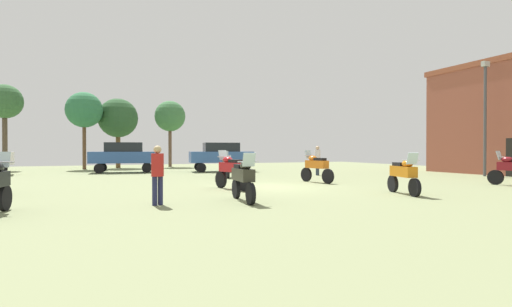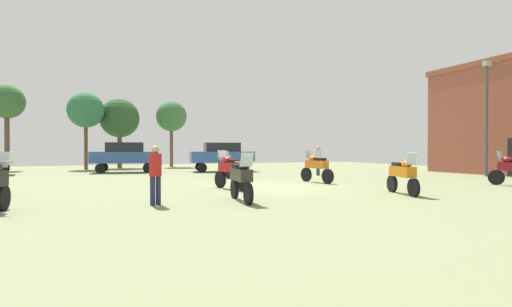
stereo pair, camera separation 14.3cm
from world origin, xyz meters
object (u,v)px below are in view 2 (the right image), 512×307
(tree_1, at_px, (7,103))
(car_2, at_px, (125,155))
(person_1, at_px, (318,158))
(tree_2, at_px, (120,118))
(lamp_post, at_px, (487,112))
(tree_4, at_px, (86,110))
(motorcycle_7, at_px, (227,164))
(car_3, at_px, (222,155))
(motorcycle_3, at_px, (241,178))
(person_2, at_px, (155,171))
(motorcycle_2, at_px, (231,170))
(motorcycle_4, at_px, (316,167))
(tree_5, at_px, (171,117))
(motorcycle_5, at_px, (403,174))

(tree_1, bearing_deg, car_2, -39.57)
(person_1, relative_size, tree_2, 0.30)
(person_1, height_order, lamp_post, lamp_post)
(tree_1, xyz_separation_m, tree_4, (5.41, -0.87, -0.44))
(person_1, distance_m, tree_1, 23.40)
(motorcycle_7, bearing_deg, car_3, 87.63)
(lamp_post, bearing_deg, tree_2, 135.13)
(motorcycle_3, bearing_deg, person_2, -1.13)
(motorcycle_3, distance_m, person_2, 2.47)
(tree_1, bearing_deg, tree_2, 2.60)
(motorcycle_2, xyz_separation_m, motorcycle_3, (-0.83, -3.41, -0.03))
(tree_1, distance_m, tree_2, 8.02)
(motorcycle_7, height_order, person_2, person_2)
(car_2, height_order, tree_4, tree_4)
(car_2, bearing_deg, motorcycle_2, -159.46)
(tree_2, bearing_deg, tree_1, -177.40)
(motorcycle_2, bearing_deg, motorcycle_7, 58.37)
(car_3, height_order, lamp_post, lamp_post)
(motorcycle_7, height_order, person_1, person_1)
(motorcycle_4, distance_m, tree_2, 20.39)
(car_3, height_order, tree_2, tree_2)
(car_3, xyz_separation_m, tree_5, (-1.94, 8.70, 3.27))
(motorcycle_5, bearing_deg, motorcycle_3, 10.48)
(motorcycle_7, distance_m, person_1, 5.55)
(person_1, xyz_separation_m, tree_4, (-12.89, 13.16, 3.56))
(car_2, xyz_separation_m, person_2, (-0.25, -16.24, -0.21))
(car_2, bearing_deg, motorcycle_4, -139.10)
(motorcycle_3, height_order, tree_5, tree_5)
(tree_4, bearing_deg, motorcycle_3, -77.96)
(motorcycle_4, xyz_separation_m, person_1, (2.67, 4.19, 0.29))
(car_2, distance_m, person_1, 12.77)
(tree_1, xyz_separation_m, lamp_post, (26.78, -18.37, -1.33))
(car_2, xyz_separation_m, lamp_post, (18.83, -11.81, 2.51))
(person_2, bearing_deg, tree_4, -102.67)
(motorcycle_7, relative_size, car_2, 0.48)
(motorcycle_3, bearing_deg, motorcycle_5, 179.74)
(car_3, xyz_separation_m, tree_2, (-6.29, 8.36, 2.95))
(person_2, bearing_deg, motorcycle_3, 156.08)
(car_2, distance_m, tree_5, 9.08)
(car_3, xyz_separation_m, tree_1, (-14.25, 8.00, 3.85))
(motorcycle_5, distance_m, tree_4, 25.20)
(motorcycle_3, bearing_deg, tree_4, -73.77)
(person_1, bearing_deg, motorcycle_5, -3.54)
(motorcycle_5, bearing_deg, motorcycle_7, -57.81)
(car_3, bearing_deg, car_2, 85.08)
(car_2, bearing_deg, lamp_post, -114.59)
(tree_2, xyz_separation_m, lamp_post, (18.82, -18.73, -0.44))
(motorcycle_2, xyz_separation_m, tree_4, (-5.56, 18.76, 3.83))
(motorcycle_7, height_order, tree_1, tree_1)
(tree_4, bearing_deg, tree_1, 170.82)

